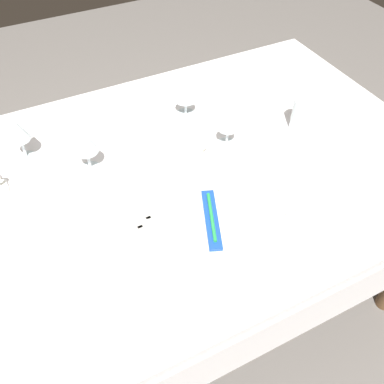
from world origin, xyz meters
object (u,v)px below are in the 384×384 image
object	(u,v)px
dinner_plate	(211,223)
wine_glass_far	(228,122)
wine_glass_left	(17,131)
spoon_tea	(275,184)
spoon_dessert	(267,189)
dinner_knife	(255,203)
coffee_cup_left	(191,150)
toothbrush_package	(212,219)
fork_outer	(157,236)
spoon_soup	(258,192)
wine_glass_centre	(85,142)
fork_inner	(147,242)
drink_tumbler	(301,116)
wine_glass_right	(185,92)

from	to	relation	value
dinner_plate	wine_glass_far	size ratio (longest dim) A/B	1.78
wine_glass_left	spoon_tea	bearing A→B (deg)	-35.35
spoon_dessert	dinner_plate	bearing A→B (deg)	-168.39
dinner_knife	spoon_tea	world-z (taller)	spoon_tea
coffee_cup_left	wine_glass_left	distance (m)	0.54
toothbrush_package	spoon_dessert	size ratio (longest dim) A/B	1.02
dinner_plate	fork_outer	distance (m)	0.16
fork_outer	spoon_soup	xyz separation A→B (m)	(0.34, 0.01, 0.00)
spoon_tea	wine_glass_far	world-z (taller)	wine_glass_far
fork_outer	dinner_knife	distance (m)	0.30
toothbrush_package	spoon_dessert	world-z (taller)	toothbrush_package
coffee_cup_left	wine_glass_centre	world-z (taller)	wine_glass_centre
spoon_soup	fork_outer	bearing A→B (deg)	-177.65
spoon_soup	spoon_tea	bearing A→B (deg)	6.67
fork_outer	wine_glass_far	bearing A→B (deg)	34.46
fork_inner	wine_glass_centre	size ratio (longest dim) A/B	1.32
toothbrush_package	fork_outer	bearing A→B (deg)	168.61
dinner_plate	drink_tumbler	distance (m)	0.54
wine_glass_centre	spoon_dessert	bearing A→B (deg)	-35.99
coffee_cup_left	fork_outer	bearing A→B (deg)	-133.48
dinner_plate	spoon_dessert	distance (m)	0.22
coffee_cup_left	wine_glass_centre	bearing A→B (deg)	160.84
fork_outer	wine_glass_right	xyz separation A→B (m)	(0.32, 0.46, 0.09)
wine_glass_centre	wine_glass_right	distance (m)	0.42
spoon_soup	wine_glass_centre	size ratio (longest dim) A/B	1.37
spoon_soup	spoon_tea	size ratio (longest dim) A/B	0.98
wine_glass_far	wine_glass_centre	bearing A→B (deg)	168.40
fork_inner	spoon_soup	distance (m)	0.37
dinner_plate	coffee_cup_left	size ratio (longest dim) A/B	2.58
wine_glass_centre	dinner_plate	bearing A→B (deg)	-57.86
dinner_plate	drink_tumbler	world-z (taller)	drink_tumbler
spoon_soup	coffee_cup_left	world-z (taller)	coffee_cup_left
fork_outer	spoon_dessert	distance (m)	0.37
spoon_tea	wine_glass_left	xyz separation A→B (m)	(-0.65, 0.46, 0.11)
dinner_knife	coffee_cup_left	xyz separation A→B (m)	(-0.08, 0.25, 0.04)
toothbrush_package	drink_tumbler	world-z (taller)	drink_tumbler
wine_glass_centre	wine_glass_far	distance (m)	0.45
wine_glass_left	wine_glass_far	distance (m)	0.66
spoon_tea	wine_glass_left	world-z (taller)	wine_glass_left
spoon_dessert	drink_tumbler	size ratio (longest dim) A/B	1.75
spoon_soup	coffee_cup_left	distance (m)	0.25
fork_outer	coffee_cup_left	xyz separation A→B (m)	(0.22, 0.23, 0.04)
spoon_dessert	spoon_soup	bearing A→B (deg)	179.79
toothbrush_package	spoon_tea	xyz separation A→B (m)	(0.25, 0.05, -0.02)
fork_inner	dinner_knife	distance (m)	0.34
fork_inner	wine_glass_centre	world-z (taller)	wine_glass_centre
wine_glass_centre	drink_tumbler	distance (m)	0.73
dinner_plate	toothbrush_package	world-z (taller)	toothbrush_package
coffee_cup_left	drink_tumbler	world-z (taller)	drink_tumbler
spoon_dessert	wine_glass_left	bearing A→B (deg)	142.76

